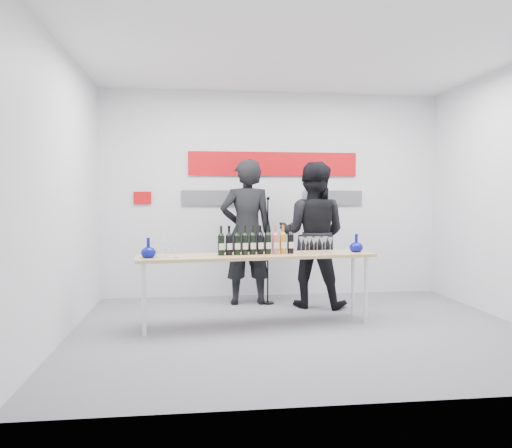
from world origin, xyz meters
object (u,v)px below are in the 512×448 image
Objects in this scene: presenter_left at (247,232)px; presenter_right at (313,235)px; tasting_table at (257,260)px; mic_stand at (268,271)px.

presenter_right is (0.86, -0.25, -0.02)m from presenter_left.
presenter_right is at bearing 162.67° from presenter_left.
tasting_table is 1.20m from mic_stand.
tasting_table is 1.87× the size of mic_stand.
mic_stand is (0.29, 1.12, -0.30)m from tasting_table.
tasting_table is 1.43× the size of presenter_right.
presenter_right reaches higher than mic_stand.
presenter_left reaches higher than mic_stand.
tasting_table is at bearing 68.77° from presenter_right.
presenter_right is 1.31× the size of mic_stand.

